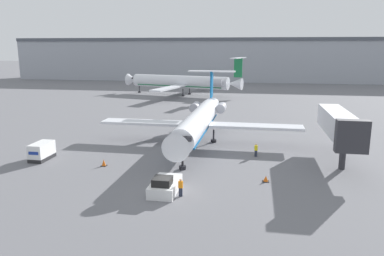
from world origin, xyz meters
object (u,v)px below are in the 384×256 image
object	(u,v)px
jet_bridge	(339,125)
worker_near_tug	(181,187)
pushback_tug	(165,185)
airplane_parked_far_left	(183,82)
luggage_cart	(42,151)
airplane_main	(199,120)
worker_by_wing	(256,150)
traffic_cone_left	(104,163)
traffic_cone_right	(266,179)

from	to	relation	value
jet_bridge	worker_near_tug	bearing A→B (deg)	-139.97
pushback_tug	jet_bridge	world-z (taller)	jet_bridge
airplane_parked_far_left	jet_bridge	size ratio (longest dim) A/B	2.49
luggage_cart	jet_bridge	xyz separation A→B (m)	(34.94, 5.26, 3.42)
airplane_main	airplane_parked_far_left	distance (m)	53.78
worker_by_wing	worker_near_tug	bearing A→B (deg)	-115.69
pushback_tug	worker_near_tug	world-z (taller)	pushback_tug
pushback_tug	luggage_cart	size ratio (longest dim) A/B	1.36
airplane_main	luggage_cart	xyz separation A→B (m)	(-17.56, -10.92, -2.28)
pushback_tug	worker_by_wing	distance (m)	15.62
pushback_tug	worker_near_tug	xyz separation A→B (m)	(1.66, -0.78, 0.23)
traffic_cone_left	traffic_cone_right	xyz separation A→B (m)	(18.18, -2.05, -0.08)
airplane_main	pushback_tug	distance (m)	18.66
traffic_cone_left	traffic_cone_right	world-z (taller)	traffic_cone_left
worker_near_tug	traffic_cone_left	xyz separation A→B (m)	(-10.43, 7.22, -0.50)
traffic_cone_left	jet_bridge	xyz separation A→B (m)	(26.61, 6.37, 4.09)
traffic_cone_right	traffic_cone_left	bearing A→B (deg)	173.56
worker_by_wing	traffic_cone_right	world-z (taller)	worker_by_wing
worker_near_tug	airplane_parked_far_left	size ratio (longest dim) A/B	0.05
pushback_tug	worker_by_wing	xyz separation A→B (m)	(8.38, 13.18, 0.22)
jet_bridge	pushback_tug	bearing A→B (deg)	-144.32
worker_by_wing	jet_bridge	bearing A→B (deg)	-2.26
pushback_tug	traffic_cone_right	bearing A→B (deg)	24.98
luggage_cart	airplane_parked_far_left	size ratio (longest dim) A/B	0.10
traffic_cone_left	traffic_cone_right	bearing A→B (deg)	-6.44
worker_near_tug	airplane_main	bearing A→B (deg)	93.57
worker_near_tug	pushback_tug	bearing A→B (deg)	154.70
traffic_cone_right	airplane_parked_far_left	xyz separation A→B (m)	(-21.48, 66.38, 3.46)
pushback_tug	worker_near_tug	size ratio (longest dim) A/B	2.83
pushback_tug	luggage_cart	world-z (taller)	luggage_cart
airplane_main	worker_by_wing	bearing A→B (deg)	-33.69
airplane_main	traffic_cone_right	world-z (taller)	airplane_main
traffic_cone_left	traffic_cone_right	distance (m)	18.30
traffic_cone_right	worker_by_wing	bearing A→B (deg)	96.69
pushback_tug	worker_by_wing	size ratio (longest dim) A/B	2.88
worker_near_tug	traffic_cone_right	size ratio (longest dim) A/B	2.45
luggage_cart	traffic_cone_right	world-z (taller)	luggage_cart
worker_by_wing	traffic_cone_left	distance (m)	18.43
worker_by_wing	airplane_parked_far_left	xyz separation A→B (m)	(-20.45, 57.58, 2.89)
airplane_main	worker_by_wing	distance (m)	9.83
airplane_parked_far_left	luggage_cart	bearing A→B (deg)	-94.55
airplane_main	pushback_tug	xyz separation A→B (m)	(-0.46, -18.46, -2.68)
pushback_tug	worker_by_wing	world-z (taller)	pushback_tug
luggage_cart	airplane_parked_far_left	distance (m)	63.47
traffic_cone_left	airplane_parked_far_left	world-z (taller)	airplane_parked_far_left
worker_by_wing	traffic_cone_left	world-z (taller)	worker_by_wing
worker_by_wing	traffic_cone_right	xyz separation A→B (m)	(1.03, -8.80, -0.57)
pushback_tug	airplane_parked_far_left	xyz separation A→B (m)	(-12.07, 70.76, 3.11)
traffic_cone_right	pushback_tug	bearing A→B (deg)	-155.02
airplane_main	worker_by_wing	world-z (taller)	airplane_main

